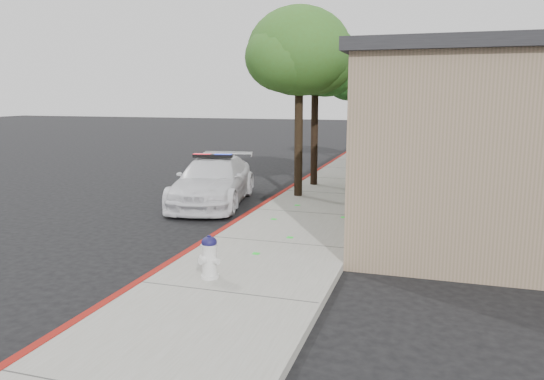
{
  "coord_description": "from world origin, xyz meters",
  "views": [
    {
      "loc": [
        4.71,
        -10.32,
        3.24
      ],
      "look_at": [
        0.95,
        1.73,
        0.95
      ],
      "focal_mm": 34.5,
      "sensor_mm": 36.0,
      "label": 1
    }
  ],
  "objects_px": {
    "police_car": "(213,181)",
    "street_tree_near": "(300,55)",
    "street_tree_mid": "(316,63)",
    "clapboard_building": "(496,129)",
    "street_tree_far": "(357,80)",
    "fire_hydrant": "(209,257)"
  },
  "relations": [
    {
      "from": "clapboard_building",
      "to": "street_tree_far",
      "type": "xyz_separation_m",
      "value": [
        -5.63,
        5.63,
        1.84
      ]
    },
    {
      "from": "street_tree_near",
      "to": "fire_hydrant",
      "type": "bearing_deg",
      "value": -86.86
    },
    {
      "from": "street_tree_far",
      "to": "clapboard_building",
      "type": "bearing_deg",
      "value": -45.01
    },
    {
      "from": "street_tree_near",
      "to": "street_tree_far",
      "type": "xyz_separation_m",
      "value": [
        0.35,
        9.38,
        -0.45
      ]
    },
    {
      "from": "clapboard_building",
      "to": "street_tree_far",
      "type": "relative_size",
      "value": 4.12
    },
    {
      "from": "street_tree_far",
      "to": "police_car",
      "type": "bearing_deg",
      "value": -104.0
    },
    {
      "from": "street_tree_mid",
      "to": "clapboard_building",
      "type": "bearing_deg",
      "value": 14.15
    },
    {
      "from": "police_car",
      "to": "street_tree_mid",
      "type": "bearing_deg",
      "value": 46.47
    },
    {
      "from": "fire_hydrant",
      "to": "street_tree_far",
      "type": "bearing_deg",
      "value": 113.22
    },
    {
      "from": "clapboard_building",
      "to": "street_tree_mid",
      "type": "bearing_deg",
      "value": -165.85
    },
    {
      "from": "street_tree_mid",
      "to": "police_car",
      "type": "bearing_deg",
      "value": -123.02
    },
    {
      "from": "police_car",
      "to": "fire_hydrant",
      "type": "xyz_separation_m",
      "value": [
        2.74,
        -6.42,
        -0.18
      ]
    },
    {
      "from": "street_tree_mid",
      "to": "street_tree_far",
      "type": "bearing_deg",
      "value": 87.11
    },
    {
      "from": "street_tree_near",
      "to": "street_tree_far",
      "type": "relative_size",
      "value": 1.13
    },
    {
      "from": "police_car",
      "to": "street_tree_mid",
      "type": "relative_size",
      "value": 0.92
    },
    {
      "from": "street_tree_far",
      "to": "street_tree_near",
      "type": "bearing_deg",
      "value": -92.14
    },
    {
      "from": "street_tree_mid",
      "to": "street_tree_near",
      "type": "bearing_deg",
      "value": -89.74
    },
    {
      "from": "clapboard_building",
      "to": "police_car",
      "type": "height_order",
      "value": "clapboard_building"
    },
    {
      "from": "fire_hydrant",
      "to": "street_tree_mid",
      "type": "relative_size",
      "value": 0.14
    },
    {
      "from": "fire_hydrant",
      "to": "street_tree_mid",
      "type": "xyz_separation_m",
      "value": [
        -0.43,
        9.96,
        3.8
      ]
    },
    {
      "from": "police_car",
      "to": "street_tree_far",
      "type": "distance_m",
      "value": 11.48
    },
    {
      "from": "police_car",
      "to": "street_tree_near",
      "type": "relative_size",
      "value": 0.89
    }
  ]
}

